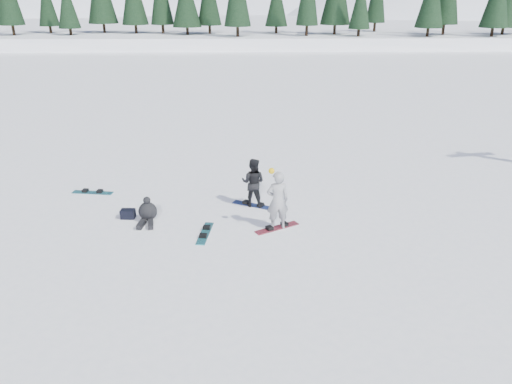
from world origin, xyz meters
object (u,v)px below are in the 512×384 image
snowboard_loose_c (93,193)px  snowboarder_man (253,183)px  seated_rider (148,212)px  gear_bag (128,214)px  snowboarder_woman (277,200)px  snowboard_loose_a (205,233)px

snowboard_loose_c → snowboarder_man: bearing=-4.3°
seated_rider → gear_bag: 0.76m
snowboarder_woman → seated_rider: snowboarder_woman is taller
gear_bag → snowboard_loose_c: size_ratio=0.30×
snowboarder_man → gear_bag: (-4.11, -0.94, -0.70)m
snowboarder_woman → snowboard_loose_a: bearing=-1.1°
seated_rider → snowboard_loose_c: (-2.49, 2.48, -0.30)m
seated_rider → snowboarder_woman: bearing=-9.7°
gear_bag → snowboard_loose_a: size_ratio=0.30×
seated_rider → gear_bag: bearing=158.8°
snowboarder_woman → snowboarder_man: bearing=-77.8°
snowboard_loose_c → gear_bag: bearing=-43.2°
snowboarder_man → snowboard_loose_a: (-1.51, -2.13, -0.84)m
snowboarder_woman → gear_bag: bearing=-19.7°
seated_rider → snowboard_loose_a: (1.90, -0.94, -0.30)m
snowboarder_man → seated_rider: (-3.41, -1.19, -0.53)m
snowboard_loose_c → snowboard_loose_a: same height
gear_bag → snowboard_loose_a: bearing=-24.7°
gear_bag → snowboard_loose_c: bearing=128.8°
snowboarder_woman → snowboard_loose_a: snowboarder_woman is taller
seated_rider → snowboard_loose_c: 3.52m
gear_bag → snowboarder_man: bearing=12.9°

